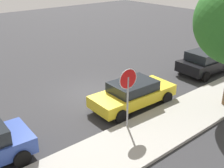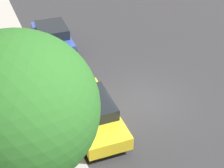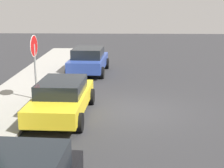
% 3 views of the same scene
% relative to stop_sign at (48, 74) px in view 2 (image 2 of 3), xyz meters
% --- Properties ---
extents(ground_plane, '(60.00, 60.00, 0.00)m').
position_rel_stop_sign_xyz_m(ground_plane, '(-0.99, -3.93, -1.95)').
color(ground_plane, '#2D2D30').
extents(sidewalk_curb, '(32.00, 2.65, 0.14)m').
position_rel_stop_sign_xyz_m(sidewalk_curb, '(-0.99, 1.00, -1.88)').
color(sidewalk_curb, '#9E9B93').
rests_on(sidewalk_curb, ground_plane).
extents(stop_sign, '(0.88, 0.08, 2.79)m').
position_rel_stop_sign_xyz_m(stop_sign, '(0.00, 0.00, 0.00)').
color(stop_sign, gray).
rests_on(stop_sign, ground_plane).
extents(parked_car_yellow, '(4.52, 2.10, 1.34)m').
position_rel_stop_sign_xyz_m(parked_car_yellow, '(-1.67, -1.36, -1.24)').
color(parked_car_yellow, yellow).
rests_on(parked_car_yellow, ground_plane).
extents(parked_car_blue, '(4.13, 2.24, 1.47)m').
position_rel_stop_sign_xyz_m(parked_car_blue, '(5.81, -1.58, -1.19)').
color(parked_car_blue, '#2D479E').
rests_on(parked_car_blue, ground_plane).
extents(street_tree_near_corner, '(4.14, 4.14, 6.34)m').
position_rel_stop_sign_xyz_m(street_tree_near_corner, '(-5.11, 1.76, 2.35)').
color(street_tree_near_corner, brown).
rests_on(street_tree_near_corner, ground_plane).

